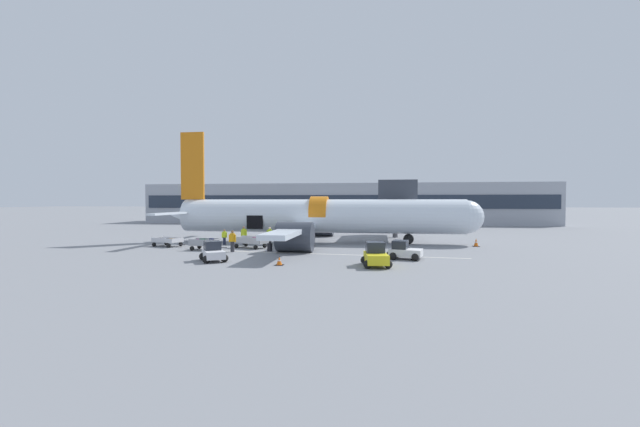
{
  "coord_description": "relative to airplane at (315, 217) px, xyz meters",
  "views": [
    {
      "loc": [
        7.25,
        -36.52,
        4.4
      ],
      "look_at": [
        1.5,
        1.97,
        3.14
      ],
      "focal_mm": 22.0,
      "sensor_mm": 36.0,
      "label": 1
    }
  ],
  "objects": [
    {
      "name": "baggage_tug_rear",
      "position": [
        6.4,
        -13.91,
        -2.03
      ],
      "size": [
        2.14,
        2.95,
        1.6
      ],
      "color": "yellow",
      "rests_on": "ground_plane"
    },
    {
      "name": "safety_cone_nose",
      "position": [
        15.91,
        -1.04,
        -2.34
      ],
      "size": [
        0.59,
        0.59,
        0.77
      ],
      "color": "black",
      "rests_on": "ground_plane"
    },
    {
      "name": "ground_crew_marshal",
      "position": [
        -6.82,
        -2.74,
        -1.74
      ],
      "size": [
        0.63,
        0.43,
        1.84
      ],
      "color": "#2D2D33",
      "rests_on": "ground_plane"
    },
    {
      "name": "baggage_cart_empty",
      "position": [
        -13.52,
        -5.42,
        -2.26
      ],
      "size": [
        3.8,
        2.44,
        0.86
      ],
      "color": "silver",
      "rests_on": "ground_plane"
    },
    {
      "name": "ground_crew_supervisor",
      "position": [
        -8.68,
        -3.25,
        -1.89
      ],
      "size": [
        0.54,
        0.41,
        1.55
      ],
      "color": "#1E2338",
      "rests_on": "ground_plane"
    },
    {
      "name": "apron_marking_line",
      "position": [
        1.49,
        -8.51,
        -2.7
      ],
      "size": [
        24.24,
        2.07,
        0.01
      ],
      "color": "silver",
      "rests_on": "ground_plane"
    },
    {
      "name": "ground_crew_loader_b",
      "position": [
        -4.09,
        -2.91,
        -1.75
      ],
      "size": [
        0.62,
        0.55,
        1.81
      ],
      "color": "#2D2D33",
      "rests_on": "ground_plane"
    },
    {
      "name": "ground_crew_helper",
      "position": [
        -1.32,
        -4.82,
        -1.76
      ],
      "size": [
        0.57,
        0.58,
        1.8
      ],
      "color": "black",
      "rests_on": "ground_plane"
    },
    {
      "name": "baggage_cart_queued",
      "position": [
        -8.79,
        -7.38,
        -2.22
      ],
      "size": [
        3.39,
        1.8,
        1.03
      ],
      "color": "#999BA0",
      "rests_on": "ground_plane"
    },
    {
      "name": "terminal_strip",
      "position": [
        -0.68,
        37.57,
        1.16
      ],
      "size": [
        78.01,
        11.29,
        7.72
      ],
      "color": "#9EA3AD",
      "rests_on": "ground_plane"
    },
    {
      "name": "ground_crew_driver",
      "position": [
        -1.63,
        -3.19,
        -1.88
      ],
      "size": [
        0.51,
        0.5,
        1.57
      ],
      "color": "#1E2338",
      "rests_on": "ground_plane"
    },
    {
      "name": "airplane",
      "position": [
        0.0,
        0.0,
        0.0
      ],
      "size": [
        33.14,
        29.26,
        11.9
      ],
      "color": "silver",
      "rests_on": "ground_plane"
    },
    {
      "name": "baggage_tug_mid",
      "position": [
        -5.39,
        -13.42,
        -2.1
      ],
      "size": [
        2.53,
        2.84,
        1.43
      ],
      "color": "silver",
      "rests_on": "ground_plane"
    },
    {
      "name": "baggage_tug_lead",
      "position": [
        8.51,
        -10.4,
        -2.1
      ],
      "size": [
        2.76,
        2.34,
        1.4
      ],
      "color": "white",
      "rests_on": "ground_plane"
    },
    {
      "name": "ground_crew_loader_a",
      "position": [
        -5.88,
        -8.32,
        -1.73
      ],
      "size": [
        0.64,
        0.45,
        1.85
      ],
      "color": "#2D2D33",
      "rests_on": "ground_plane"
    },
    {
      "name": "suitcase_on_tarmac_upright",
      "position": [
        -2.8,
        -7.46,
        -2.36
      ],
      "size": [
        0.42,
        0.38,
        0.81
      ],
      "color": "black",
      "rests_on": "ground_plane"
    },
    {
      "name": "ground_plane",
      "position": [
        -0.68,
        -3.97,
        -2.71
      ],
      "size": [
        500.0,
        500.0,
        0.0
      ],
      "primitive_type": "plane",
      "color": "gray"
    },
    {
      "name": "jet_bridge_stub",
      "position": [
        8.58,
        6.37,
        2.02
      ],
      "size": [
        4.08,
        11.24,
        6.64
      ],
      "color": "#4C4C51",
      "rests_on": "ground_plane"
    },
    {
      "name": "baggage_cart_loading",
      "position": [
        -5.12,
        -5.44,
        -2.19
      ],
      "size": [
        4.07,
        2.46,
        1.06
      ],
      "color": "#B7BABF",
      "rests_on": "ground_plane"
    },
    {
      "name": "safety_cone_engine_left",
      "position": [
        -0.12,
        -14.58,
        -2.43
      ],
      "size": [
        0.56,
        0.56,
        0.59
      ],
      "color": "black",
      "rests_on": "ground_plane"
    }
  ]
}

